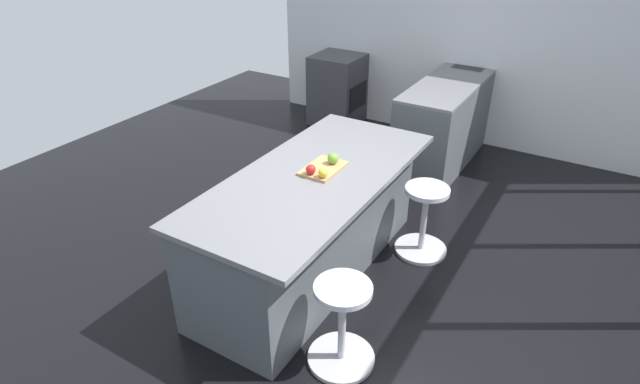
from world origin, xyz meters
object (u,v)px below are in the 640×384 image
(stool_middle, at_px, (342,327))
(apple_red, at_px, (311,169))
(cutting_board, at_px, (323,168))
(stool_by_window, at_px, (424,222))
(kitchen_island, at_px, (309,223))
(apple_yellow, at_px, (323,173))
(oven_range, at_px, (338,89))
(apple_green, at_px, (333,158))

(stool_middle, bearing_deg, apple_red, -136.09)
(cutting_board, bearing_deg, stool_by_window, 134.30)
(stool_by_window, height_order, cutting_board, cutting_board)
(kitchen_island, height_order, apple_yellow, apple_yellow)
(cutting_board, bearing_deg, apple_yellow, 30.73)
(kitchen_island, relative_size, cutting_board, 6.15)
(oven_range, relative_size, apple_red, 12.23)
(stool_middle, distance_m, apple_red, 1.12)
(cutting_board, xyz_separation_m, apple_green, (-0.09, 0.03, 0.05))
(kitchen_island, bearing_deg, cutting_board, 147.15)
(stool_middle, xyz_separation_m, apple_green, (-0.89, -0.58, 0.65))
(oven_range, distance_m, stool_by_window, 3.01)
(kitchen_island, relative_size, stool_by_window, 3.61)
(stool_by_window, distance_m, cutting_board, 1.05)
(oven_range, height_order, stool_middle, oven_range)
(apple_green, bearing_deg, stool_by_window, 131.10)
(apple_green, bearing_deg, apple_red, -13.00)
(apple_red, bearing_deg, oven_range, -154.17)
(oven_range, distance_m, apple_green, 3.12)
(oven_range, xyz_separation_m, cutting_board, (2.79, 1.44, 0.44))
(stool_middle, relative_size, cutting_board, 1.71)
(oven_range, height_order, apple_green, apple_green)
(apple_green, relative_size, apple_red, 1.15)
(stool_by_window, bearing_deg, cutting_board, -45.70)
(apple_red, bearing_deg, kitchen_island, -132.06)
(stool_by_window, distance_m, apple_green, 1.01)
(stool_middle, bearing_deg, apple_green, -146.75)
(stool_by_window, height_order, apple_yellow, apple_yellow)
(stool_middle, relative_size, apple_green, 7.30)
(cutting_board, bearing_deg, kitchen_island, -32.85)
(cutting_board, distance_m, apple_green, 0.11)
(kitchen_island, xyz_separation_m, stool_by_window, (-0.70, 0.68, -0.16))
(apple_green, height_order, apple_yellow, apple_green)
(kitchen_island, xyz_separation_m, apple_red, (0.04, 0.04, 0.49))
(oven_range, height_order, apple_yellow, apple_yellow)
(stool_middle, distance_m, apple_green, 1.25)
(cutting_board, relative_size, apple_yellow, 5.00)
(cutting_board, height_order, apple_red, apple_red)
(cutting_board, distance_m, apple_red, 0.15)
(kitchen_island, relative_size, stool_middle, 3.61)
(apple_green, bearing_deg, stool_middle, 33.25)
(oven_range, bearing_deg, apple_red, 25.83)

